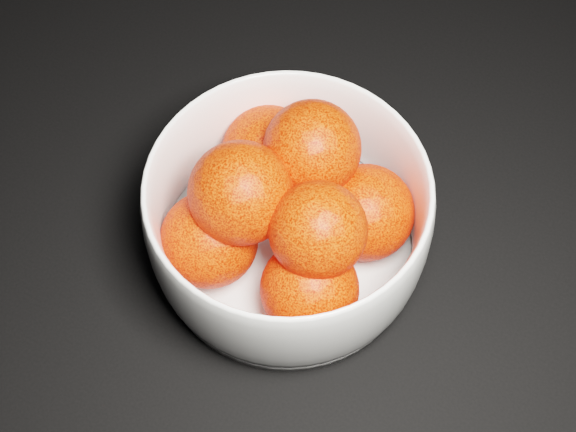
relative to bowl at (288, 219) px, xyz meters
The scene contains 3 objects.
ground 0.27m from the bowl, 71.73° to the left, with size 3.00×3.00×0.00m, color black.
bowl is the anchor object (origin of this frame).
orange_pile 0.01m from the bowl, 120.33° to the left, with size 0.15×0.15×0.11m.
Camera 1 is at (0.05, -0.49, 0.53)m, focal length 50.00 mm.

